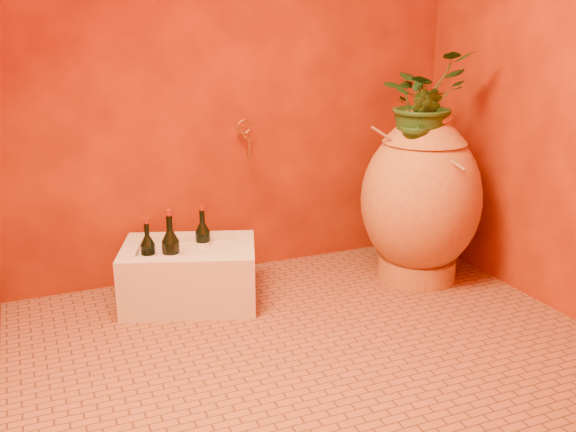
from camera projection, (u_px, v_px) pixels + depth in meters
name	position (u px, v px, depth m)	size (l,w,h in m)	color
floor	(312.00, 346.00, 2.79)	(2.50, 2.50, 0.00)	brown
wall_back	(233.00, 41.00, 3.29)	(2.50, 0.02, 2.50)	#5B1505
wall_right	(567.00, 44.00, 2.88)	(0.02, 2.00, 2.50)	#5B1505
amphora	(421.00, 198.00, 3.38)	(0.83, 0.83, 0.91)	#BA7A34
stone_basin	(190.00, 275.00, 3.18)	(0.75, 0.64, 0.30)	beige
wine_bottle_a	(149.00, 257.00, 3.07)	(0.07, 0.07, 0.30)	black
wine_bottle_b	(171.00, 256.00, 3.02)	(0.09, 0.09, 0.35)	black
wine_bottle_c	(203.00, 244.00, 3.22)	(0.08, 0.08, 0.31)	black
wall_tap	(245.00, 136.00, 3.36)	(0.08, 0.17, 0.19)	#9E6B24
plant_main	(424.00, 100.00, 3.23)	(0.45, 0.39, 0.50)	#1D4619
plant_side	(420.00, 122.00, 3.16)	(0.19, 0.15, 0.35)	#1D4619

